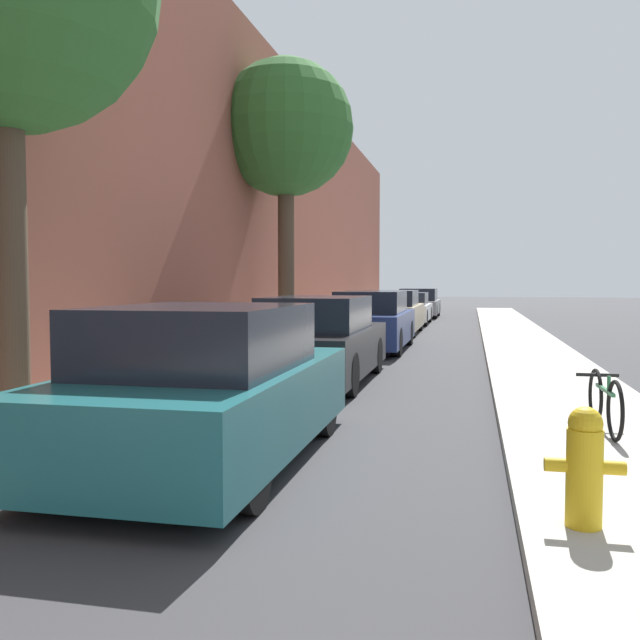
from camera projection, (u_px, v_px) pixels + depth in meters
name	position (u px, v px, depth m)	size (l,w,h in m)	color
ground_plane	(399.00, 356.00, 15.27)	(120.00, 120.00, 0.00)	#333335
sidewalk_left	(275.00, 351.00, 15.89)	(2.00, 52.00, 0.12)	#ADA89E
sidewalk_right	(533.00, 357.00, 14.63)	(2.00, 52.00, 0.12)	#ADA89E
building_facade_left	(219.00, 179.00, 15.96)	(0.70, 52.00, 8.17)	brown
parked_car_teal	(206.00, 389.00, 6.30)	(1.84, 4.11, 1.46)	black
parked_car_black	(319.00, 342.00, 11.30)	(1.71, 4.37, 1.43)	black
parked_car_navy	(372.00, 322.00, 16.68)	(1.71, 4.58, 1.45)	black
parked_car_champagne	(391.00, 313.00, 21.88)	(1.84, 4.60, 1.40)	black
parked_car_white	(407.00, 309.00, 26.84)	(1.75, 4.23, 1.25)	black
parked_car_grey	(419.00, 304.00, 32.03)	(1.83, 4.45, 1.35)	black
street_tree_far	(286.00, 130.00, 16.87)	(3.38, 3.38, 7.06)	#4C3A2B
fire_hydrant	(584.00, 465.00, 4.32)	(0.49, 0.23, 0.77)	gold
bicycle	(605.00, 402.00, 7.08)	(0.44, 1.48, 0.61)	black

